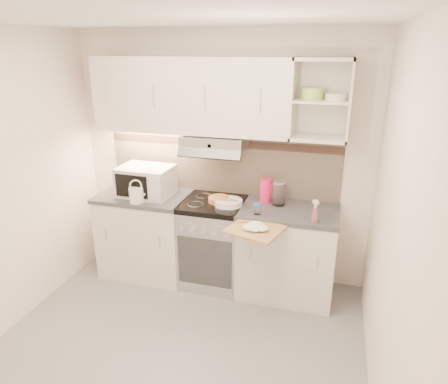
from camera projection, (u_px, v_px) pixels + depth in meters
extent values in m
plane|color=gray|center=(174.00, 352.00, 3.24)|extent=(3.00, 3.00, 0.00)
cube|color=white|center=(221.00, 159.00, 4.07)|extent=(3.00, 0.04, 2.50)
cube|color=white|center=(21.00, 344.00, 1.54)|extent=(3.00, 0.04, 2.50)
cube|color=white|center=(394.00, 236.00, 2.42)|extent=(0.04, 2.80, 2.50)
cube|color=white|center=(156.00, 17.00, 2.38)|extent=(3.00, 2.80, 0.04)
cube|color=#C6B299|center=(221.00, 162.00, 4.08)|extent=(2.40, 0.02, 0.64)
cube|color=#3A2720|center=(221.00, 143.00, 4.00)|extent=(2.40, 0.01, 0.08)
cube|color=silver|center=(191.00, 95.00, 3.76)|extent=(1.90, 0.34, 0.70)
cube|color=silver|center=(321.00, 100.00, 3.45)|extent=(0.50, 0.34, 0.70)
cylinder|color=#95BF49|center=(312.00, 93.00, 3.46)|extent=(0.19, 0.19, 0.10)
cylinder|color=white|center=(336.00, 97.00, 3.41)|extent=(0.18, 0.18, 0.06)
cube|color=#B7B7BC|center=(216.00, 141.00, 3.81)|extent=(0.60, 0.40, 0.12)
cube|color=silver|center=(147.00, 235.00, 4.27)|extent=(0.90, 0.60, 0.86)
cube|color=#47474C|center=(144.00, 196.00, 4.12)|extent=(0.92, 0.62, 0.04)
cube|color=silver|center=(287.00, 254.00, 3.89)|extent=(0.90, 0.60, 0.86)
cube|color=#47474C|center=(289.00, 211.00, 3.74)|extent=(0.92, 0.62, 0.04)
cube|color=#B7B7BC|center=(213.00, 245.00, 4.08)|extent=(0.60, 0.58, 0.85)
cube|color=black|center=(213.00, 204.00, 3.93)|extent=(0.60, 0.60, 0.05)
cube|color=silver|center=(146.00, 181.00, 4.05)|extent=(0.54, 0.41, 0.30)
cube|color=black|center=(137.00, 187.00, 3.88)|extent=(0.34, 0.03, 0.23)
cylinder|color=silver|center=(136.00, 195.00, 3.88)|extent=(0.14, 0.14, 0.15)
cone|color=silver|center=(147.00, 193.00, 3.88)|extent=(0.19, 0.10, 0.12)
torus|color=silver|center=(136.00, 186.00, 3.84)|extent=(0.12, 0.06, 0.12)
cylinder|color=white|center=(228.00, 204.00, 3.83)|extent=(0.27, 0.27, 0.02)
cylinder|color=white|center=(228.00, 202.00, 3.83)|extent=(0.27, 0.27, 0.02)
cylinder|color=white|center=(228.00, 201.00, 3.82)|extent=(0.27, 0.27, 0.02)
cube|color=silver|center=(228.00, 200.00, 3.82)|extent=(0.17, 0.06, 0.01)
cylinder|color=#A5773C|center=(219.00, 200.00, 3.90)|extent=(0.21, 0.21, 0.05)
cylinder|color=#E61A55|center=(266.00, 190.00, 3.87)|extent=(0.12, 0.12, 0.23)
cube|color=#E61A55|center=(271.00, 189.00, 3.84)|extent=(0.02, 0.03, 0.10)
cylinder|color=silver|center=(279.00, 194.00, 3.80)|extent=(0.12, 0.12, 0.22)
cylinder|color=#B7B7BC|center=(279.00, 182.00, 3.76)|extent=(0.13, 0.13, 0.02)
cylinder|color=silver|center=(257.00, 210.00, 3.61)|extent=(0.06, 0.06, 0.08)
cylinder|color=#235BAF|center=(257.00, 205.00, 3.60)|extent=(0.07, 0.07, 0.02)
cone|color=pink|center=(315.00, 215.00, 3.45)|extent=(0.08, 0.08, 0.13)
cube|color=tan|center=(255.00, 230.00, 3.38)|extent=(0.52, 0.49, 0.02)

